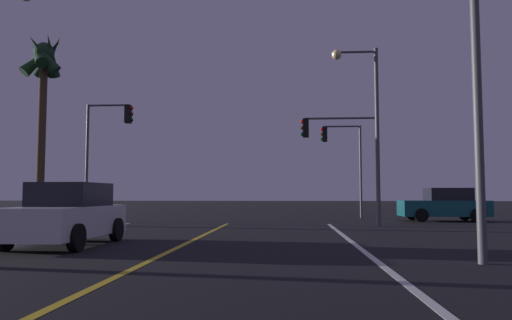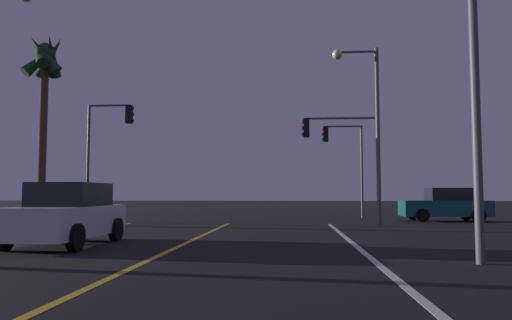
% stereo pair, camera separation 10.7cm
% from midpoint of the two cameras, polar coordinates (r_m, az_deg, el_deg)
% --- Properties ---
extents(lane_edge_right, '(0.16, 30.27, 0.01)m').
position_cam_midpoint_polar(lane_edge_right, '(7.82, 17.28, -14.06)').
color(lane_edge_right, silver).
rests_on(lane_edge_right, ground).
extents(lane_center_divider, '(0.16, 30.27, 0.01)m').
position_cam_midpoint_polar(lane_center_divider, '(8.19, -17.86, -13.59)').
color(lane_center_divider, gold).
rests_on(lane_center_divider, ground).
extents(car_crossing_side, '(4.30, 2.02, 1.70)m').
position_cam_midpoint_polar(car_crossing_side, '(26.63, 21.22, -4.98)').
color(car_crossing_side, black).
rests_on(car_crossing_side, ground).
extents(car_oncoming, '(2.02, 4.30, 1.70)m').
position_cam_midpoint_polar(car_oncoming, '(14.20, -21.53, -6.04)').
color(car_oncoming, black).
rests_on(car_oncoming, ground).
extents(traffic_light_near_right, '(3.70, 0.36, 5.06)m').
position_cam_midpoint_polar(traffic_light_near_right, '(23.37, 9.60, 1.96)').
color(traffic_light_near_right, '#4C4C51').
rests_on(traffic_light_near_right, ground).
extents(traffic_light_near_left, '(2.37, 0.36, 5.83)m').
position_cam_midpoint_polar(traffic_light_near_left, '(24.99, -17.17, 2.75)').
color(traffic_light_near_left, '#4C4C51').
rests_on(traffic_light_near_left, ground).
extents(traffic_light_far_right, '(2.40, 0.36, 5.43)m').
position_cam_midpoint_polar(traffic_light_far_right, '(28.91, 9.96, 1.20)').
color(traffic_light_far_right, '#4C4C51').
rests_on(traffic_light_far_right, ground).
extents(street_lamp_right_near, '(2.32, 0.44, 7.95)m').
position_cam_midpoint_polar(street_lamp_right_near, '(11.14, 21.47, 15.51)').
color(street_lamp_right_near, '#4C4C51').
rests_on(street_lamp_right_near, ground).
extents(street_lamp_right_far, '(2.03, 0.44, 7.81)m').
position_cam_midpoint_polar(street_lamp_right_far, '(21.79, 12.75, 5.51)').
color(street_lamp_right_far, '#4C4C51').
rests_on(street_lamp_right_far, ground).
extents(palm_tree_left_mid, '(2.17, 2.08, 8.75)m').
position_cam_midpoint_polar(palm_tree_left_mid, '(24.45, -23.83, 9.45)').
color(palm_tree_left_mid, '#473826').
rests_on(palm_tree_left_mid, ground).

